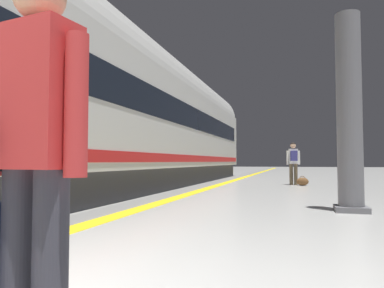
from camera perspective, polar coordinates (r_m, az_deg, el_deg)
The scene contains 7 objects.
safety_line_strip at distance 11.19m, azimuth 1.45°, elevation -7.37°, with size 0.36×80.00×0.01m, color yellow.
tactile_edge_band at distance 11.29m, azimuth -0.48°, elevation -7.34°, with size 0.74×80.00×0.01m, color slate.
high_speed_train at distance 9.88m, azimuth -15.09°, elevation 6.65°, with size 2.94×29.67×4.97m.
traveller_foreground at distance 1.68m, azimuth -23.95°, elevation 1.32°, with size 0.57×0.31×1.75m.
passenger_near at distance 14.23m, azimuth 15.85°, elevation -2.42°, with size 0.50×0.35×1.62m.
duffel_bag_near at distance 13.95m, azimuth 17.19°, elevation -5.73°, with size 0.44×0.26×0.36m.
platform_pillar at distance 7.09m, azimuth 23.77°, elevation 4.14°, with size 0.56×0.56×3.60m.
Camera 1 is at (2.12, -0.78, 0.90)m, focal length 33.48 mm.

